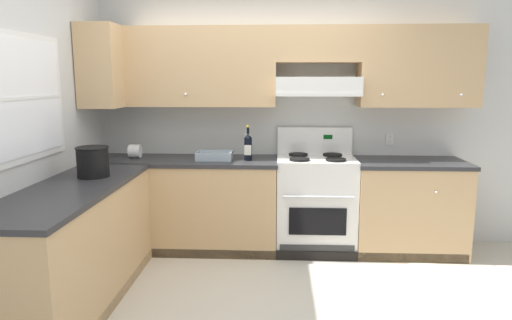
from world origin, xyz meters
The scene contains 10 objects.
ground_plane centered at (0.00, 0.00, 0.00)m, with size 7.04×7.04×0.00m, color beige.
wall_back centered at (0.41, 1.53, 1.48)m, with size 4.68×0.57×2.55m.
wall_left centered at (-1.59, 0.23, 1.34)m, with size 0.47×4.00×2.55m.
counter_back_run centered at (0.16, 1.24, 0.45)m, with size 3.60×0.65×0.91m.
counter_left_run centered at (-1.24, 0.00, 0.45)m, with size 0.63×1.91×0.91m.
stove centered at (0.63, 1.25, 0.48)m, with size 0.76×0.62×1.20m.
wine_bottle centered at (-0.03, 1.20, 1.05)m, with size 0.08×0.08×0.34m.
bowl centered at (-0.36, 1.21, 0.94)m, with size 0.35×0.22×0.08m.
bucket centered at (-1.22, 0.37, 1.04)m, with size 0.26×0.26×0.24m.
paper_towel_roll centered at (-1.17, 1.29, 0.98)m, with size 0.12×0.13×0.13m.
Camera 1 is at (0.27, -3.17, 1.68)m, focal length 32.21 mm.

